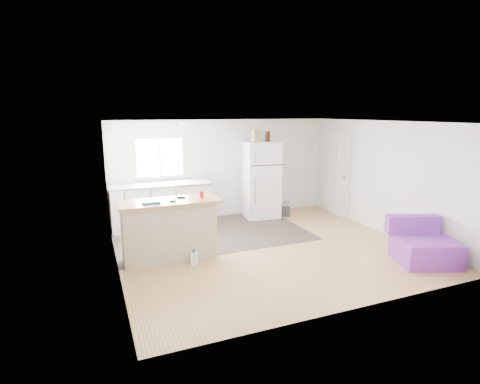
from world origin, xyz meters
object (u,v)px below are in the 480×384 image
(kitchen_cabinets, at_px, (161,205))
(purple_seat, at_px, (423,246))
(refrigerator, at_px, (261,180))
(red_cup, at_px, (202,194))
(cardboard_box, at_px, (256,136))
(bottle_left, at_px, (267,136))
(bottle_right, at_px, (269,136))
(cooler, at_px, (281,209))
(blue_tray, at_px, (151,202))
(mop, at_px, (171,249))
(cleaner_jug, at_px, (194,258))
(peninsula, at_px, (169,230))

(kitchen_cabinets, xyz_separation_m, purple_seat, (3.86, -3.77, -0.23))
(refrigerator, relative_size, red_cup, 15.59)
(purple_seat, height_order, red_cup, red_cup)
(purple_seat, distance_m, red_cup, 4.00)
(cardboard_box, distance_m, bottle_left, 0.30)
(bottle_right, bearing_deg, cooler, -25.48)
(refrigerator, xyz_separation_m, blue_tray, (-2.99, -2.01, 0.16))
(cooler, distance_m, purple_seat, 3.68)
(cardboard_box, bearing_deg, mop, -141.47)
(refrigerator, xyz_separation_m, cardboard_box, (-0.17, -0.05, 1.09))
(cleaner_jug, distance_m, red_cup, 1.13)
(kitchen_cabinets, height_order, bottle_right, bottle_right)
(kitchen_cabinets, distance_m, refrigerator, 2.50)
(cooler, height_order, bottle_left, bottle_left)
(purple_seat, height_order, cleaner_jug, purple_seat)
(kitchen_cabinets, relative_size, bottle_right, 9.09)
(bottle_left, xyz_separation_m, bottle_right, (0.08, 0.05, 0.00))
(red_cup, distance_m, cardboard_box, 2.83)
(kitchen_cabinets, distance_m, purple_seat, 5.40)
(peninsula, distance_m, bottle_right, 3.78)
(cleaner_jug, relative_size, bottle_left, 1.10)
(peninsula, relative_size, cleaner_jug, 6.35)
(cardboard_box, bearing_deg, bottle_right, 7.63)
(blue_tray, bearing_deg, bottle_right, 32.13)
(kitchen_cabinets, bearing_deg, red_cup, -77.63)
(kitchen_cabinets, xyz_separation_m, peninsula, (-0.23, -2.00, 0.03))
(purple_seat, relative_size, red_cup, 9.88)
(peninsula, distance_m, cardboard_box, 3.48)
(bottle_right, bearing_deg, purple_seat, -72.24)
(refrigerator, bearing_deg, mop, -136.72)
(purple_seat, bearing_deg, cooler, 124.86)
(mop, xyz_separation_m, bottle_right, (2.91, 2.07, 1.76))
(cardboard_box, bearing_deg, bottle_left, 0.15)
(kitchen_cabinets, relative_size, bottle_left, 9.09)
(refrigerator, xyz_separation_m, purple_seat, (1.39, -3.72, -0.66))
(cardboard_box, distance_m, bottle_right, 0.38)
(cleaner_jug, height_order, cardboard_box, cardboard_box)
(blue_tray, bearing_deg, cooler, 27.94)
(kitchen_cabinets, height_order, bottle_left, bottle_left)
(purple_seat, xyz_separation_m, cleaner_jug, (-3.76, 1.36, -0.16))
(mop, bearing_deg, cleaner_jug, -53.77)
(refrigerator, height_order, cardboard_box, cardboard_box)
(kitchen_cabinets, relative_size, cooler, 4.46)
(kitchen_cabinets, distance_m, bottle_right, 3.05)
(cleaner_jug, height_order, bottle_right, bottle_right)
(cardboard_box, bearing_deg, cleaner_jug, -133.58)
(refrigerator, bearing_deg, bottle_left, -15.69)
(peninsula, xyz_separation_m, purple_seat, (4.09, -1.78, -0.26))
(blue_tray, bearing_deg, cardboard_box, 34.75)
(blue_tray, bearing_deg, peninsula, 12.26)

